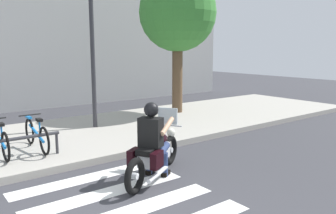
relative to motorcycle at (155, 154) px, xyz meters
name	(u,v)px	position (x,y,z in m)	size (l,w,h in m)	color
crosswalk_stripe_3	(134,210)	(-1.02, -0.90, -0.45)	(2.80, 0.40, 0.01)	white
crosswalk_stripe_4	(108,192)	(-1.02, -0.10, -0.45)	(2.80, 0.40, 0.01)	white
crosswalk_stripe_5	(88,178)	(-1.02, 0.70, -0.45)	(2.80, 0.40, 0.01)	white
motorcycle	(155,154)	(0.00, 0.00, 0.00)	(1.92, 1.21, 1.20)	black
rider	(153,135)	(-0.07, -0.04, 0.36)	(0.77, 0.72, 1.42)	black
bicycle_4	(0,140)	(-2.08, 2.62, 0.04)	(0.48, 1.65, 0.74)	black
bicycle_5	(36,134)	(-1.33, 2.62, 0.04)	(0.48, 1.67, 0.74)	black
street_lamp	(92,33)	(0.66, 3.87, 2.32)	(0.28, 0.28, 4.61)	#2D2D33
tree_near_rack	(178,14)	(3.98, 4.27, 3.04)	(2.60, 2.60, 4.84)	brown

